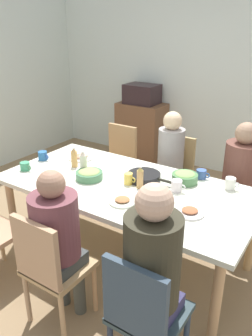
# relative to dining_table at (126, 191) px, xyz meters

# --- Properties ---
(ground_plane) EXTENTS (6.67, 6.67, 0.00)m
(ground_plane) POSITION_rel_dining_table_xyz_m (0.00, 0.00, -0.68)
(ground_plane) COLOR #8D7150
(wall_back) EXTENTS (5.80, 0.12, 2.60)m
(wall_back) POSITION_rel_dining_table_xyz_m (0.00, 2.45, 0.62)
(wall_back) COLOR silver
(wall_back) RESTS_ON ground_plane
(dining_table) EXTENTS (2.19, 1.08, 0.74)m
(dining_table) POSITION_rel_dining_table_xyz_m (0.00, 0.00, 0.00)
(dining_table) COLOR silver
(dining_table) RESTS_ON ground_plane
(chair_0) EXTENTS (0.40, 0.40, 0.90)m
(chair_0) POSITION_rel_dining_table_xyz_m (0.73, -0.92, -0.16)
(chair_0) COLOR #2A3C42
(chair_0) RESTS_ON ground_plane
(person_0) EXTENTS (0.32, 0.32, 1.28)m
(person_0) POSITION_rel_dining_table_xyz_m (0.73, -0.83, 0.09)
(person_0) COLOR #29294D
(person_0) RESTS_ON ground_plane
(chair_1) EXTENTS (0.40, 0.40, 0.90)m
(chair_1) POSITION_rel_dining_table_xyz_m (0.73, 0.92, -0.16)
(chair_1) COLOR tan
(chair_1) RESTS_ON ground_plane
(person_1) EXTENTS (0.33, 0.33, 1.20)m
(person_1) POSITION_rel_dining_table_xyz_m (0.73, 0.83, 0.05)
(person_1) COLOR #443F49
(person_1) RESTS_ON ground_plane
(chair_2) EXTENTS (0.40, 0.40, 0.90)m
(chair_2) POSITION_rel_dining_table_xyz_m (0.00, 0.92, -0.16)
(chair_2) COLOR tan
(chair_2) RESTS_ON ground_plane
(person_2) EXTENTS (0.30, 0.30, 1.20)m
(person_2) POSITION_rel_dining_table_xyz_m (-0.00, 0.83, 0.03)
(person_2) COLOR brown
(person_2) RESTS_ON ground_plane
(chair_3) EXTENTS (0.40, 0.40, 0.90)m
(chair_3) POSITION_rel_dining_table_xyz_m (-0.73, 0.92, -0.16)
(chair_3) COLOR tan
(chair_3) RESTS_ON ground_plane
(chair_5) EXTENTS (0.40, 0.40, 0.90)m
(chair_5) POSITION_rel_dining_table_xyz_m (0.00, -0.92, -0.16)
(chair_5) COLOR tan
(chair_5) RESTS_ON ground_plane
(person_5) EXTENTS (0.32, 0.32, 1.18)m
(person_5) POSITION_rel_dining_table_xyz_m (0.00, -0.83, 0.03)
(person_5) COLOR #464841
(person_5) RESTS_ON ground_plane
(plate_0) EXTENTS (0.25, 0.25, 0.04)m
(plate_0) POSITION_rel_dining_table_xyz_m (-0.71, 0.24, 0.08)
(plate_0) COLOR silver
(plate_0) RESTS_ON dining_table
(plate_1) EXTENTS (0.21, 0.21, 0.04)m
(plate_1) POSITION_rel_dining_table_xyz_m (0.15, -0.28, 0.08)
(plate_1) COLOR silver
(plate_1) RESTS_ON dining_table
(plate_2) EXTENTS (0.21, 0.21, 0.04)m
(plate_2) POSITION_rel_dining_table_xyz_m (0.65, -0.15, 0.08)
(plate_2) COLOR white
(plate_2) RESTS_ON dining_table
(bowl_0) EXTENTS (0.24, 0.24, 0.09)m
(bowl_0) POSITION_rel_dining_table_xyz_m (-0.33, -0.09, 0.11)
(bowl_0) COLOR #487D54
(bowl_0) RESTS_ON dining_table
(bowl_1) EXTENTS (0.22, 0.22, 0.10)m
(bowl_1) POSITION_rel_dining_table_xyz_m (0.40, 0.31, 0.11)
(bowl_1) COLOR #4C804C
(bowl_1) RESTS_ON dining_table
(serving_pan) EXTENTS (0.47, 0.29, 0.06)m
(serving_pan) POSITION_rel_dining_table_xyz_m (0.08, 0.16, 0.10)
(serving_pan) COLOR black
(serving_pan) RESTS_ON dining_table
(cup_0) EXTENTS (0.11, 0.07, 0.10)m
(cup_0) POSITION_rel_dining_table_xyz_m (0.02, 0.02, 0.12)
(cup_0) COLOR #E9C951
(cup_0) RESTS_ON dining_table
(cup_1) EXTENTS (0.13, 0.09, 0.09)m
(cup_1) POSITION_rel_dining_table_xyz_m (-1.00, 0.01, 0.11)
(cup_1) COLOR #29609A
(cup_1) RESTS_ON dining_table
(cup_2) EXTENTS (0.12, 0.08, 0.10)m
(cup_2) POSITION_rel_dining_table_xyz_m (0.76, 0.40, 0.12)
(cup_2) COLOR white
(cup_2) RESTS_ON dining_table
(cup_3) EXTENTS (0.13, 0.09, 0.10)m
(cup_3) POSITION_rel_dining_table_xyz_m (0.41, 0.12, 0.11)
(cup_3) COLOR white
(cup_3) RESTS_ON dining_table
(cup_4) EXTENTS (0.12, 0.09, 0.08)m
(cup_4) POSITION_rel_dining_table_xyz_m (0.48, 0.47, 0.11)
(cup_4) COLOR #3B5A98
(cup_4) RESTS_ON dining_table
(cup_5) EXTENTS (0.12, 0.09, 0.08)m
(cup_5) POSITION_rel_dining_table_xyz_m (-0.95, -0.27, 0.11)
(cup_5) COLOR #3F956A
(cup_5) RESTS_ON dining_table
(cup_6) EXTENTS (0.12, 0.08, 0.08)m
(cup_6) POSITION_rel_dining_table_xyz_m (0.27, -0.21, 0.11)
(cup_6) COLOR white
(cup_6) RESTS_ON dining_table
(bottle_0) EXTENTS (0.06, 0.06, 0.19)m
(bottle_0) POSITION_rel_dining_table_xyz_m (-0.62, 0.05, 0.16)
(bottle_0) COLOR tan
(bottle_0) RESTS_ON dining_table
(bottle_1) EXTENTS (0.07, 0.07, 0.22)m
(bottle_1) POSITION_rel_dining_table_xyz_m (-0.44, -0.03, 0.17)
(bottle_1) COLOR silver
(bottle_1) RESTS_ON dining_table
(bottle_2) EXTENTS (0.06, 0.06, 0.20)m
(bottle_2) POSITION_rel_dining_table_xyz_m (0.13, 0.01, 0.16)
(bottle_2) COLOR tan
(bottle_2) RESTS_ON dining_table
(side_cabinet) EXTENTS (0.70, 0.44, 0.90)m
(side_cabinet) POSITION_rel_dining_table_xyz_m (-1.15, 2.15, -0.23)
(side_cabinet) COLOR brown
(side_cabinet) RESTS_ON ground_plane
(microwave) EXTENTS (0.48, 0.36, 0.28)m
(microwave) POSITION_rel_dining_table_xyz_m (-1.15, 2.15, 0.36)
(microwave) COLOR #2C1D20
(microwave) RESTS_ON side_cabinet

